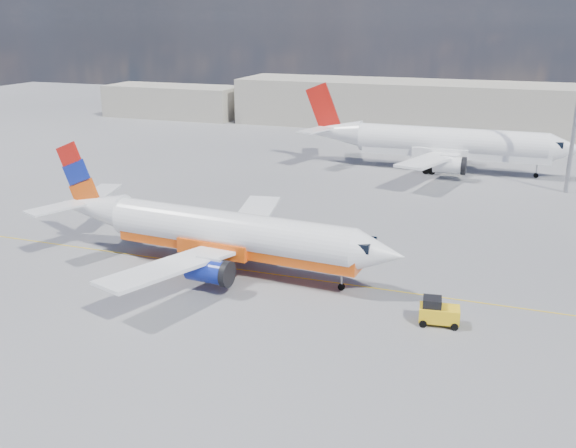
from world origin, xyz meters
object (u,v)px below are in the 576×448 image
(main_jet, at_px, (220,232))
(gse_tug, at_px, (438,312))
(traffic_cone, at_px, (220,273))
(second_jet, at_px, (441,143))

(main_jet, distance_m, gse_tug, 17.69)
(main_jet, height_order, traffic_cone, main_jet)
(main_jet, distance_m, traffic_cone, 3.12)
(main_jet, height_order, gse_tug, main_jet)
(main_jet, xyz_separation_m, second_jet, (11.90, 40.01, 0.50))
(gse_tug, relative_size, traffic_cone, 4.50)
(second_jet, relative_size, gse_tug, 13.08)
(gse_tug, xyz_separation_m, traffic_cone, (-16.53, 2.49, -0.56))
(gse_tug, height_order, traffic_cone, gse_tug)
(second_jet, bearing_deg, main_jet, -106.50)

